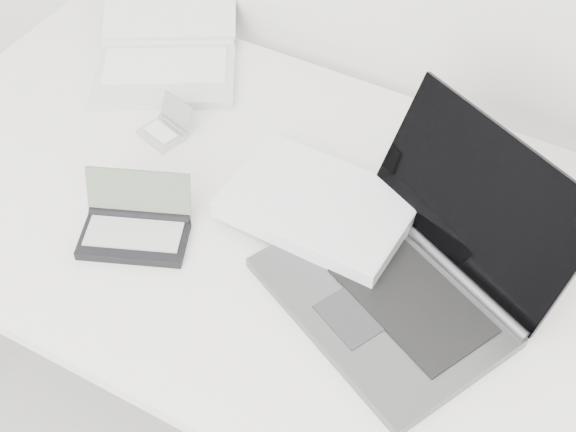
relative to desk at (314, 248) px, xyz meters
The scene contains 5 objects.
desk is the anchor object (origin of this frame).
laptop_large 0.14m from the desk, ahead, with size 0.59×0.48×0.23m.
netbook_open_white 0.55m from the desk, 151.61° to the left, with size 0.42×0.45×0.08m.
pda_silver 0.37m from the desk, 167.47° to the left, with size 0.10×0.10×0.06m.
palmtop_charcoal 0.31m from the desk, 149.57° to the right, with size 0.21×0.18×0.10m.
Camera 1 is at (0.38, 0.76, 1.75)m, focal length 50.00 mm.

